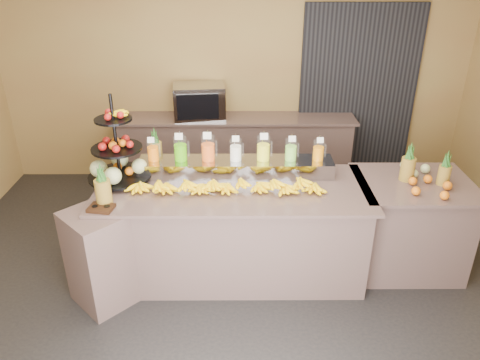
{
  "coord_description": "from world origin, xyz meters",
  "views": [
    {
      "loc": [
        0.05,
        -3.47,
        2.9
      ],
      "look_at": [
        0.06,
        0.3,
        1.01
      ],
      "focal_mm": 35.0,
      "sensor_mm": 36.0,
      "label": 1
    }
  ],
  "objects_px": {
    "banana_heap": "(228,183)",
    "fruit_stand": "(122,159)",
    "pitcher_tray": "(236,167)",
    "oven_warmer": "(199,101)",
    "condiment_caddy": "(101,208)",
    "right_fruit_pile": "(426,180)"
  },
  "relations": [
    {
      "from": "pitcher_tray",
      "to": "fruit_stand",
      "type": "distance_m",
      "value": 1.06
    },
    {
      "from": "oven_warmer",
      "to": "right_fruit_pile",
      "type": "bearing_deg",
      "value": -47.46
    },
    {
      "from": "pitcher_tray",
      "to": "fruit_stand",
      "type": "height_order",
      "value": "fruit_stand"
    },
    {
      "from": "banana_heap",
      "to": "condiment_caddy",
      "type": "bearing_deg",
      "value": -161.8
    },
    {
      "from": "banana_heap",
      "to": "right_fruit_pile",
      "type": "relative_size",
      "value": 4.3
    },
    {
      "from": "pitcher_tray",
      "to": "oven_warmer",
      "type": "bearing_deg",
      "value": 105.66
    },
    {
      "from": "pitcher_tray",
      "to": "fruit_stand",
      "type": "relative_size",
      "value": 2.23
    },
    {
      "from": "pitcher_tray",
      "to": "oven_warmer",
      "type": "xyz_separation_m",
      "value": [
        -0.47,
        1.67,
        0.14
      ]
    },
    {
      "from": "pitcher_tray",
      "to": "fruit_stand",
      "type": "bearing_deg",
      "value": -173.37
    },
    {
      "from": "fruit_stand",
      "to": "condiment_caddy",
      "type": "distance_m",
      "value": 0.59
    },
    {
      "from": "condiment_caddy",
      "to": "right_fruit_pile",
      "type": "xyz_separation_m",
      "value": [
        2.86,
        0.4,
        0.06
      ]
    },
    {
      "from": "fruit_stand",
      "to": "oven_warmer",
      "type": "xyz_separation_m",
      "value": [
        0.58,
        1.79,
        -0.0
      ]
    },
    {
      "from": "banana_heap",
      "to": "fruit_stand",
      "type": "relative_size",
      "value": 2.19
    },
    {
      "from": "banana_heap",
      "to": "oven_warmer",
      "type": "distance_m",
      "value": 2.04
    },
    {
      "from": "condiment_caddy",
      "to": "right_fruit_pile",
      "type": "bearing_deg",
      "value": 8.07
    },
    {
      "from": "banana_heap",
      "to": "oven_warmer",
      "type": "xyz_separation_m",
      "value": [
        -0.4,
        2.0,
        0.14
      ]
    },
    {
      "from": "banana_heap",
      "to": "fruit_stand",
      "type": "xyz_separation_m",
      "value": [
        -0.98,
        0.21,
        0.14
      ]
    },
    {
      "from": "pitcher_tray",
      "to": "condiment_caddy",
      "type": "height_order",
      "value": "pitcher_tray"
    },
    {
      "from": "fruit_stand",
      "to": "right_fruit_pile",
      "type": "xyz_separation_m",
      "value": [
        2.78,
        -0.15,
        -0.14
      ]
    },
    {
      "from": "oven_warmer",
      "to": "banana_heap",
      "type": "bearing_deg",
      "value": -84.83
    },
    {
      "from": "banana_heap",
      "to": "fruit_stand",
      "type": "bearing_deg",
      "value": 168.12
    },
    {
      "from": "condiment_caddy",
      "to": "fruit_stand",
      "type": "bearing_deg",
      "value": 82.07
    }
  ]
}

